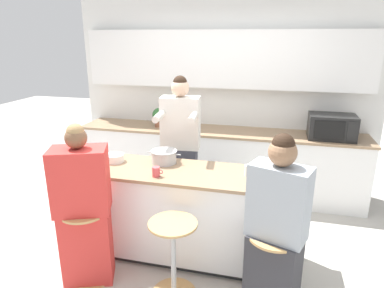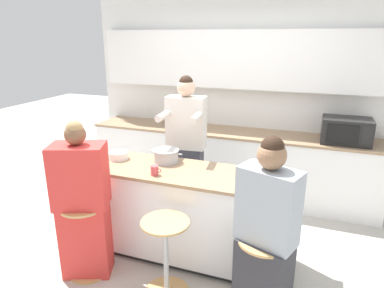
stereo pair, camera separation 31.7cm
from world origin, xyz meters
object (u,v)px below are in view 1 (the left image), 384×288
object	(u,v)px
fruit_bowl	(114,158)
coffee_cup_far	(249,170)
person_wrapped_blanket	(84,211)
bar_stool_leftmost	(87,241)
person_seated_near	(276,237)
potted_plant	(160,116)
bar_stool_center	(173,254)
kitchen_island	(190,214)
coffee_cup_near	(156,172)
microwave	(332,127)
person_cooking	(181,154)
bar_stool_rightmost	(272,269)
cooking_pot	(164,157)
banana_bunch	(274,175)

from	to	relation	value
fruit_bowl	coffee_cup_far	bearing A→B (deg)	-1.41
person_wrapped_blanket	bar_stool_leftmost	bearing A→B (deg)	-61.04
person_seated_near	potted_plant	distance (m)	2.68
bar_stool_center	fruit_bowl	size ratio (longest dim) A/B	3.54
kitchen_island	person_seated_near	xyz separation A→B (m)	(0.80, -0.57, 0.22)
bar_stool_leftmost	bar_stool_center	bearing A→B (deg)	-0.06
coffee_cup_near	coffee_cup_far	world-z (taller)	coffee_cup_far
kitchen_island	bar_stool_center	size ratio (longest dim) A/B	2.89
kitchen_island	bar_stool_center	distance (m)	0.57
microwave	coffee_cup_near	bearing A→B (deg)	-135.04
bar_stool_center	fruit_bowl	bearing A→B (deg)	141.70
kitchen_island	person_cooking	size ratio (longest dim) A/B	1.16
bar_stool_rightmost	coffee_cup_far	distance (m)	0.86
microwave	potted_plant	distance (m)	2.25
microwave	person_wrapped_blanket	bearing A→B (deg)	-137.05
kitchen_island	cooking_pot	distance (m)	0.62
coffee_cup_far	microwave	world-z (taller)	microwave
bar_stool_center	microwave	xyz separation A→B (m)	(1.41, 2.06, 0.66)
bar_stool_leftmost	person_seated_near	xyz separation A→B (m)	(1.60, 0.00, 0.29)
person_cooking	person_wrapped_blanket	world-z (taller)	person_cooking
bar_stool_center	person_cooking	distance (m)	1.28
kitchen_island	coffee_cup_far	world-z (taller)	coffee_cup_far
person_wrapped_blanket	person_seated_near	xyz separation A→B (m)	(1.60, 0.00, -0.01)
microwave	bar_stool_center	bearing A→B (deg)	-124.45
microwave	cooking_pot	bearing A→B (deg)	-142.31
cooking_pot	coffee_cup_near	world-z (taller)	cooking_pot
person_cooking	person_seated_near	distance (m)	1.59
coffee_cup_far	banana_bunch	bearing A→B (deg)	3.17
kitchen_island	bar_stool_leftmost	bearing A→B (deg)	-144.62
potted_plant	bar_stool_center	bearing A→B (deg)	-68.23
person_wrapped_blanket	microwave	distance (m)	3.04
person_cooking	coffee_cup_near	size ratio (longest dim) A/B	16.84
banana_bunch	microwave	distance (m)	1.59
bar_stool_center	banana_bunch	xyz separation A→B (m)	(0.76, 0.62, 0.54)
person_seated_near	coffee_cup_near	xyz separation A→B (m)	(-1.07, 0.38, 0.27)
bar_stool_rightmost	kitchen_island	bearing A→B (deg)	145.19
cooking_pot	coffee_cup_near	size ratio (longest dim) A/B	3.37
microwave	coffee_cup_far	bearing A→B (deg)	-121.05
person_cooking	cooking_pot	bearing A→B (deg)	-101.91
coffee_cup_far	person_cooking	bearing A→B (deg)	144.87
microwave	potted_plant	world-z (taller)	microwave
person_cooking	cooking_pot	distance (m)	0.46
bar_stool_leftmost	fruit_bowl	size ratio (longest dim) A/B	3.54
bar_stool_leftmost	bar_stool_rightmost	xyz separation A→B (m)	(1.59, 0.01, 0.00)
bar_stool_rightmost	person_seated_near	world-z (taller)	person_seated_near
person_seated_near	banana_bunch	bearing A→B (deg)	113.84
person_cooking	banana_bunch	distance (m)	1.17
person_wrapped_blanket	coffee_cup_near	distance (m)	0.70
person_cooking	person_wrapped_blanket	size ratio (longest dim) A/B	1.18
kitchen_island	person_seated_near	world-z (taller)	person_seated_near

